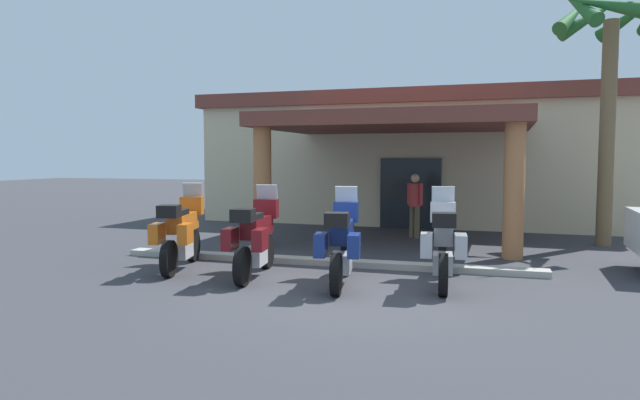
{
  "coord_description": "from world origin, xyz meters",
  "views": [
    {
      "loc": [
        2.08,
        -8.59,
        2.13
      ],
      "look_at": [
        -1.32,
        3.14,
        1.2
      ],
      "focal_mm": 31.72,
      "sensor_mm": 36.0,
      "label": 1
    }
  ],
  "objects_px": {
    "motorcycle_orange": "(181,233)",
    "motorcycle_silver": "(443,244)",
    "motorcycle_maroon": "(255,238)",
    "pedestrian": "(415,201)",
    "motorcycle_blue": "(341,243)",
    "motel_building": "(426,157)",
    "palm_tree_near_portico": "(610,46)"
  },
  "relations": [
    {
      "from": "motorcycle_orange",
      "to": "pedestrian",
      "type": "distance_m",
      "value": 6.61
    },
    {
      "from": "palm_tree_near_portico",
      "to": "motorcycle_silver",
      "type": "bearing_deg",
      "value": -122.17
    },
    {
      "from": "pedestrian",
      "to": "motorcycle_blue",
      "type": "bearing_deg",
      "value": 32.59
    },
    {
      "from": "motorcycle_silver",
      "to": "motorcycle_orange",
      "type": "bearing_deg",
      "value": 85.27
    },
    {
      "from": "motorcycle_maroon",
      "to": "motorcycle_blue",
      "type": "bearing_deg",
      "value": -103.19
    },
    {
      "from": "motorcycle_maroon",
      "to": "pedestrian",
      "type": "bearing_deg",
      "value": -27.44
    },
    {
      "from": "motorcycle_orange",
      "to": "motorcycle_blue",
      "type": "distance_m",
      "value": 3.28
    },
    {
      "from": "motorcycle_maroon",
      "to": "motorcycle_orange",
      "type": "bearing_deg",
      "value": 73.94
    },
    {
      "from": "motorcycle_orange",
      "to": "motorcycle_blue",
      "type": "bearing_deg",
      "value": -111.26
    },
    {
      "from": "motorcycle_silver",
      "to": "palm_tree_near_portico",
      "type": "bearing_deg",
      "value": -36.69
    },
    {
      "from": "motel_building",
      "to": "motorcycle_blue",
      "type": "xyz_separation_m",
      "value": [
        -0.28,
        -11.15,
        -1.43
      ]
    },
    {
      "from": "palm_tree_near_portico",
      "to": "motel_building",
      "type": "bearing_deg",
      "value": 132.04
    },
    {
      "from": "motorcycle_orange",
      "to": "motorcycle_blue",
      "type": "height_order",
      "value": "same"
    },
    {
      "from": "pedestrian",
      "to": "palm_tree_near_portico",
      "type": "xyz_separation_m",
      "value": [
        4.51,
        0.0,
        3.76
      ]
    },
    {
      "from": "motorcycle_orange",
      "to": "palm_tree_near_portico",
      "type": "distance_m",
      "value": 10.7
    },
    {
      "from": "motorcycle_blue",
      "to": "motorcycle_silver",
      "type": "bearing_deg",
      "value": -82.95
    },
    {
      "from": "motorcycle_silver",
      "to": "pedestrian",
      "type": "height_order",
      "value": "pedestrian"
    },
    {
      "from": "palm_tree_near_portico",
      "to": "motorcycle_orange",
      "type": "bearing_deg",
      "value": -146.87
    },
    {
      "from": "palm_tree_near_portico",
      "to": "motorcycle_maroon",
      "type": "bearing_deg",
      "value": -139.56
    },
    {
      "from": "motorcycle_maroon",
      "to": "pedestrian",
      "type": "height_order",
      "value": "pedestrian"
    },
    {
      "from": "motorcycle_maroon",
      "to": "motorcycle_silver",
      "type": "distance_m",
      "value": 3.26
    },
    {
      "from": "motorcycle_orange",
      "to": "motorcycle_maroon",
      "type": "xyz_separation_m",
      "value": [
        1.63,
        -0.27,
        0.0
      ]
    },
    {
      "from": "motel_building",
      "to": "motorcycle_orange",
      "type": "distance_m",
      "value": 11.35
    },
    {
      "from": "motorcycle_orange",
      "to": "motorcycle_silver",
      "type": "relative_size",
      "value": 0.99
    },
    {
      "from": "motorcycle_orange",
      "to": "palm_tree_near_portico",
      "type": "bearing_deg",
      "value": -70.16
    },
    {
      "from": "motorcycle_silver",
      "to": "pedestrian",
      "type": "distance_m",
      "value": 5.55
    },
    {
      "from": "motel_building",
      "to": "motorcycle_blue",
      "type": "height_order",
      "value": "motel_building"
    },
    {
      "from": "motorcycle_silver",
      "to": "palm_tree_near_portico",
      "type": "relative_size",
      "value": 0.35
    },
    {
      "from": "motorcycle_orange",
      "to": "pedestrian",
      "type": "height_order",
      "value": "pedestrian"
    },
    {
      "from": "motorcycle_blue",
      "to": "pedestrian",
      "type": "distance_m",
      "value": 5.9
    },
    {
      "from": "motorcycle_blue",
      "to": "pedestrian",
      "type": "xyz_separation_m",
      "value": [
        0.53,
        5.87,
        0.28
      ]
    },
    {
      "from": "motel_building",
      "to": "motorcycle_orange",
      "type": "bearing_deg",
      "value": -106.3
    }
  ]
}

